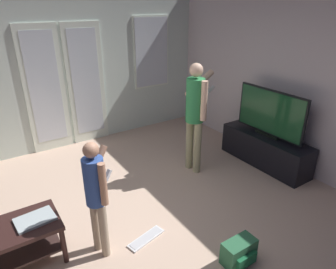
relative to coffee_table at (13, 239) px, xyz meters
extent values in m
cube|color=#D0AE95|center=(1.06, -0.19, -0.33)|extent=(5.71, 5.36, 0.02)
cube|color=silver|center=(1.06, 2.46, 1.04)|extent=(5.71, 0.06, 2.72)
cube|color=white|center=(0.97, 2.42, 0.70)|extent=(0.64, 0.02, 2.10)
cube|color=silver|center=(0.97, 2.40, 0.75)|extent=(0.48, 0.01, 1.80)
cube|color=white|center=(1.65, 2.42, 0.70)|extent=(0.64, 0.02, 2.10)
cube|color=silver|center=(1.65, 2.40, 0.75)|extent=(0.48, 0.01, 1.80)
cube|color=white|center=(2.98, 2.42, 1.15)|extent=(0.75, 0.02, 1.32)
cube|color=silver|center=(2.98, 2.40, 1.15)|extent=(0.69, 0.01, 1.26)
cube|color=silver|center=(3.89, -0.19, 1.04)|extent=(0.06, 5.36, 2.72)
cube|color=#301A18|center=(0.00, 0.00, 0.10)|extent=(0.87, 0.52, 0.04)
cube|color=#372522|center=(0.00, 0.00, -0.16)|extent=(0.79, 0.44, 0.02)
cylinder|color=#301A18|center=(0.40, -0.22, -0.12)|extent=(0.05, 0.05, 0.40)
cylinder|color=#301A18|center=(0.40, 0.22, -0.12)|extent=(0.05, 0.05, 0.40)
cube|color=black|center=(3.59, 0.03, -0.08)|extent=(0.43, 1.45, 0.48)
cube|color=black|center=(3.59, -0.69, -0.05)|extent=(0.36, 0.02, 0.27)
cube|color=black|center=(3.59, 0.03, 0.18)|extent=(0.08, 0.41, 0.04)
cube|color=black|center=(3.59, 0.03, 0.54)|extent=(0.04, 1.16, 0.67)
cube|color=#194C28|center=(3.57, 0.03, 0.54)|extent=(0.00, 1.11, 0.62)
cylinder|color=tan|center=(2.55, 0.42, 0.08)|extent=(0.11, 0.11, 0.79)
cylinder|color=tan|center=(2.53, 0.59, 0.08)|extent=(0.11, 0.11, 0.79)
cylinder|color=#32904F|center=(2.54, 0.51, 0.78)|extent=(0.26, 0.26, 0.62)
sphere|color=beige|center=(2.54, 0.51, 1.20)|extent=(0.19, 0.19, 0.19)
cylinder|color=beige|center=(2.55, 0.33, 0.81)|extent=(0.09, 0.09, 0.55)
cylinder|color=beige|center=(2.77, 0.70, 0.95)|extent=(0.53, 0.13, 0.35)
cube|color=white|center=(3.00, 0.72, 0.82)|extent=(0.14, 0.05, 0.10)
cylinder|color=tan|center=(0.76, -0.35, -0.02)|extent=(0.08, 0.08, 0.61)
cylinder|color=tan|center=(0.73, -0.23, -0.02)|extent=(0.08, 0.08, 0.61)
cylinder|color=#33529D|center=(0.75, -0.29, 0.52)|extent=(0.20, 0.20, 0.47)
sphere|color=tan|center=(0.75, -0.29, 0.85)|extent=(0.14, 0.14, 0.14)
cylinder|color=tan|center=(0.78, -0.42, 0.55)|extent=(0.07, 0.07, 0.42)
cylinder|color=tan|center=(0.83, -0.13, 0.59)|extent=(0.30, 0.14, 0.38)
cube|color=white|center=(0.94, -0.10, 0.41)|extent=(0.11, 0.07, 0.13)
cube|color=#2D6642|center=(1.81, -1.16, -0.20)|extent=(0.34, 0.18, 0.25)
cube|color=#1B633A|center=(1.81, -1.26, -0.23)|extent=(0.24, 0.04, 0.12)
cube|color=white|center=(1.21, -0.40, -0.31)|extent=(0.46, 0.23, 0.02)
cube|color=silver|center=(1.21, -0.40, -0.30)|extent=(0.41, 0.19, 0.00)
cube|color=#AEBABD|center=(0.22, -0.01, 0.14)|extent=(0.37, 0.28, 0.03)
camera|label=1|loc=(0.02, -2.62, 2.04)|focal=32.09mm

